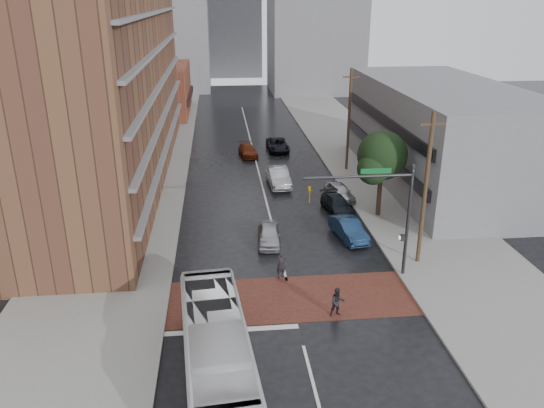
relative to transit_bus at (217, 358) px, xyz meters
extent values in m
plane|color=black|center=(4.23, 6.62, -1.63)|extent=(160.00, 160.00, 0.00)
cube|color=brown|center=(4.23, 7.12, -1.62)|extent=(14.00, 5.00, 0.02)
cube|color=gray|center=(-7.27, 31.62, -1.56)|extent=(9.00, 90.00, 0.15)
cube|color=gray|center=(15.73, 31.62, -1.56)|extent=(9.00, 90.00, 0.15)
cube|color=brown|center=(-9.77, 30.62, 12.37)|extent=(10.00, 44.00, 28.00)
cube|color=brown|center=(-7.77, 60.62, 1.87)|extent=(8.00, 16.00, 7.00)
cube|color=slate|center=(20.73, 26.62, 2.87)|extent=(11.00, 26.00, 9.00)
cube|color=slate|center=(4.23, 101.62, 10.37)|extent=(12.00, 10.00, 24.00)
cylinder|color=#332319|center=(12.73, 18.62, 0.37)|extent=(0.36, 0.36, 4.00)
sphere|color=black|center=(12.73, 18.62, 3.37)|extent=(3.80, 3.80, 3.80)
sphere|color=black|center=(11.83, 17.82, 2.57)|extent=(2.40, 2.40, 2.40)
sphere|color=black|center=(13.53, 19.42, 2.77)|extent=(2.60, 2.60, 2.60)
cylinder|color=#2D2D33|center=(11.53, 9.12, 1.97)|extent=(0.20, 0.20, 7.20)
cylinder|color=#2D2D33|center=(8.33, 9.12, 4.97)|extent=(6.40, 0.16, 0.16)
imported|color=gold|center=(5.53, 9.12, 3.97)|extent=(0.20, 0.16, 1.00)
cube|color=#0C5926|center=(9.33, 9.12, 5.27)|extent=(1.80, 0.05, 0.30)
cube|color=#2D2D33|center=(11.28, 9.12, 0.97)|extent=(0.30, 0.30, 0.35)
cylinder|color=#473321|center=(13.03, 10.62, 3.37)|extent=(0.26, 0.26, 10.00)
cube|color=#473321|center=(13.03, 10.62, 7.57)|extent=(1.60, 0.12, 0.12)
cylinder|color=#473321|center=(13.03, 30.62, 3.37)|extent=(0.26, 0.26, 10.00)
cube|color=#473321|center=(13.03, 30.62, 7.57)|extent=(1.60, 0.12, 0.12)
imported|color=silver|center=(0.00, 0.00, 0.00)|extent=(3.73, 11.92, 3.27)
imported|color=black|center=(3.95, 9.62, -0.75)|extent=(0.72, 0.55, 1.76)
imported|color=black|center=(6.48, 5.12, -0.80)|extent=(0.88, 0.73, 1.67)
imported|color=#A8AAB0|center=(3.68, 14.56, -0.96)|extent=(1.92, 4.09, 1.36)
imported|color=#B4B6BD|center=(5.72, 26.72, -0.80)|extent=(2.01, 5.12, 1.66)
imported|color=maroon|center=(3.53, 36.74, -1.04)|extent=(2.21, 4.31, 1.20)
imported|color=black|center=(7.00, 38.58, -0.95)|extent=(2.33, 4.92, 1.36)
imported|color=#152B4C|center=(9.43, 14.80, -0.93)|extent=(2.23, 4.49, 1.42)
imported|color=black|center=(9.72, 19.78, -0.99)|extent=(2.44, 4.64, 1.28)
imported|color=#ADB1B5|center=(10.53, 22.62, -0.94)|extent=(2.30, 4.28, 1.39)
camera|label=1|loc=(0.42, -19.09, 14.57)|focal=35.00mm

